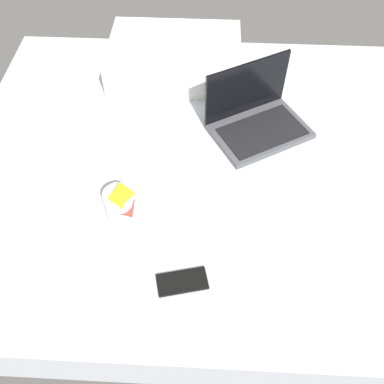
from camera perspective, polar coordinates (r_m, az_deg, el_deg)
bed_mattress at (r=155.71cm, az=3.89°, el=2.27°), size 180.00×140.00×18.00cm
laptop at (r=157.81cm, az=8.50°, el=9.58°), size 40.09×36.45×23.00cm
snack_cup at (r=130.21cm, az=-9.46°, el=-1.64°), size 9.69×9.54×14.11cm
cell_phone at (r=121.70cm, az=-1.30°, el=-11.80°), size 15.20×9.89×0.80cm
pillow at (r=181.56cm, az=-2.29°, el=17.41°), size 52.00×36.00×13.00cm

